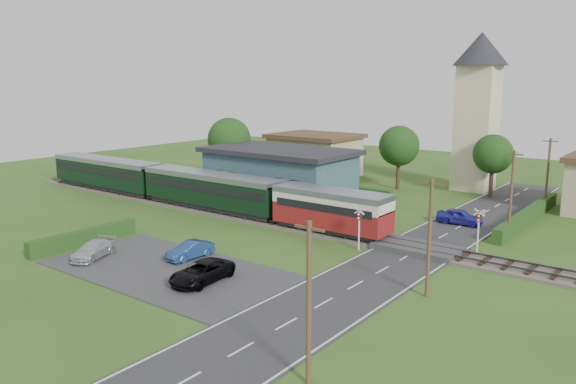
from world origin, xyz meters
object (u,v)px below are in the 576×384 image
Objects in this scene: car_park_silver at (93,250)px; car_park_dark at (202,272)px; crossing_signal_near at (359,222)px; train at (189,185)px; house_west at (315,155)px; car_on_road at (460,217)px; car_park_blue at (190,250)px; equipment_hut at (188,181)px; pedestrian_far at (193,187)px; station_building at (279,173)px; crossing_signal_far at (479,224)px; pedestrian_near at (294,201)px; church_tower at (478,100)px.

car_park_dark reaches higher than car_park_silver.
crossing_signal_near is 12.75m from car_park_dark.
train is 10.86× the size of car_park_silver.
car_on_road is at bearing -28.80° from house_west.
car_park_blue reaches higher than car_park_silver.
equipment_hut reaches higher than pedestrian_far.
crossing_signal_near is at bearing 51.67° from car_park_blue.
pedestrian_far is (0.93, -0.04, -0.55)m from equipment_hut.
train is at bearing 173.39° from crossing_signal_near.
station_building is at bearing 88.28° from car_on_road.
equipment_hut is 31.61m from crossing_signal_far.
pedestrian_far is at bearing -5.49° from pedestrian_near.
crossing_signal_near is at bearing 21.45° from car_park_silver.
pedestrian_far is (-26.73, -6.29, 0.48)m from car_on_road.
crossing_signal_near is 24.14m from pedestrian_far.
station_building reaches higher than train.
train is 23.88× the size of pedestrian_near.
car_park_silver is 2.20× the size of pedestrian_near.
house_west is 2.35× the size of car_park_dark.
house_west is (-5.00, 14.01, 0.10)m from station_building.
train is 16.99m from car_park_blue.
car_on_road is at bearing 1.32° from station_building.
house_west reaches higher than train.
house_west is 2.72× the size of car_park_silver.
church_tower reaches higher than train.
crossing_signal_near is at bearing -120.64° from pedestrian_far.
car_park_blue is 0.78× the size of car_park_dark.
car_park_silver is 19.37m from pedestrian_near.
pedestrian_near is at bearing -42.45° from station_building.
train reaches higher than car_on_road.
pedestrian_far reaches higher than car_park_dark.
car_park_blue is at bearing -68.55° from station_building.
car_on_road is at bearing 119.20° from crossing_signal_far.
pedestrian_near is at bearing 176.49° from crossing_signal_far.
car_park_silver is 21.03m from pedestrian_far.
station_building is at bearing 112.74° from car_park_dark.
crossing_signal_near is 0.71× the size of car_park_dark.
car_park_blue is (12.42, -11.50, -1.51)m from train.
house_west is at bearing 144.23° from crossing_signal_far.
house_west reaches higher than crossing_signal_near.
house_west is at bearing -23.26° from pedestrian_far.
pedestrian_far is (-23.47, 5.57, -0.94)m from crossing_signal_near.
train reaches higher than car_park_dark.
house_west is 41.12m from car_park_dark.
crossing_signal_near is at bearing -146.31° from crossing_signal_far.
crossing_signal_far is at bearing -108.73° from pedestrian_far.
car_park_silver is (-17.16, -25.01, -0.06)m from car_on_road.
church_tower is at bearing 81.19° from car_park_dark.
train reaches higher than car_park_blue.
train is at bearing -126.69° from church_tower.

